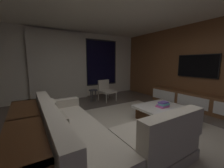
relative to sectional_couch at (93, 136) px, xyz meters
The scene contains 12 objects.
floor 0.89m from the sectional_couch, 11.02° to the left, with size 9.20×9.20×0.00m, color #564C44.
back_wall_with_window 3.99m from the sectional_couch, 78.59° to the left, with size 6.60×0.30×2.70m.
media_wall 4.03m from the sectional_couch, ahead, with size 0.12×7.80×2.70m.
area_rug 1.21m from the sectional_couch, ahead, with size 3.20×3.80×0.01m, color #ADA391.
sectional_couch is the anchor object (origin of this frame).
coffee_table 2.02m from the sectional_couch, ahead, with size 1.16×1.16×0.36m.
book_stack_on_coffee_table 2.03m from the sectional_couch, ahead, with size 0.28×0.22×0.13m.
accent_chair_near_window 3.23m from the sectional_couch, 56.97° to the left, with size 0.61×0.63×0.78m.
side_stool 2.98m from the sectional_couch, 65.81° to the left, with size 0.32×0.32×0.46m.
media_console 3.60m from the sectional_couch, ahead, with size 0.46×3.10×0.52m.
mounted_tv 3.94m from the sectional_couch, ahead, with size 0.05×1.24×0.72m.
console_table_behind_couch 0.93m from the sectional_couch, behind, with size 0.40×2.10×0.74m.
Camera 1 is at (-1.66, -2.11, 1.46)m, focal length 22.37 mm.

